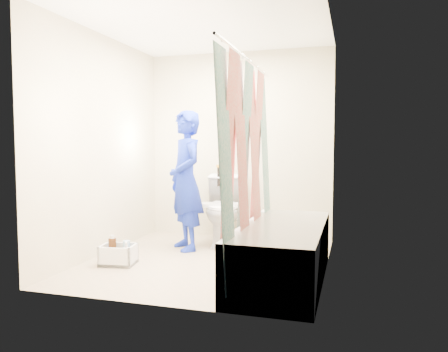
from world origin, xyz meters
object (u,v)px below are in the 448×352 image
(bathtub, at_px, (283,251))
(cleaning_caddy, at_px, (119,256))
(toilet, at_px, (224,209))
(plumber, at_px, (186,180))

(bathtub, xyz_separation_m, cleaning_caddy, (-1.65, 0.05, -0.17))
(toilet, xyz_separation_m, plumber, (-0.34, -0.42, 0.38))
(bathtub, relative_size, cleaning_caddy, 4.69)
(cleaning_caddy, bearing_deg, bathtub, -10.85)
(bathtub, relative_size, toilet, 2.09)
(toilet, relative_size, plumber, 0.53)
(toilet, height_order, plumber, plumber)
(toilet, bearing_deg, plumber, -140.66)
(plumber, height_order, cleaning_caddy, plumber)
(toilet, bearing_deg, cleaning_caddy, -132.72)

